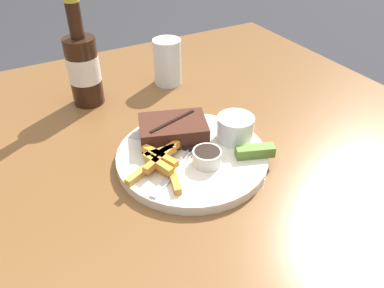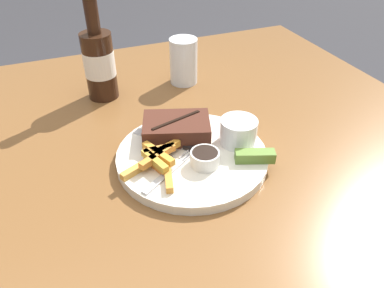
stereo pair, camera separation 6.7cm
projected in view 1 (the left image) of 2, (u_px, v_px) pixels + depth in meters
name	position (u px, v px, depth m)	size (l,w,h in m)	color
dining_table	(192.00, 192.00, 0.74)	(1.13, 1.16, 0.75)	brown
dinner_plate	(192.00, 157.00, 0.69)	(0.28, 0.28, 0.02)	silver
steak_portion	(173.00, 129.00, 0.71)	(0.15, 0.12, 0.04)	#472319
fries_pile	(160.00, 163.00, 0.64)	(0.12, 0.12, 0.02)	gold
coleslaw_cup	(236.00, 128.00, 0.70)	(0.07, 0.07, 0.05)	white
dipping_sauce_cup	(207.00, 157.00, 0.65)	(0.05, 0.05, 0.03)	silver
pickle_spear	(255.00, 151.00, 0.67)	(0.07, 0.05, 0.02)	#567A2D
fork_utensil	(172.00, 175.00, 0.63)	(0.12, 0.08, 0.00)	#B7B7BC
knife_utensil	(178.00, 145.00, 0.70)	(0.12, 0.14, 0.01)	#B7B7BC
beer_bottle	(83.00, 67.00, 0.82)	(0.07, 0.07, 0.25)	black
drinking_glass	(167.00, 62.00, 0.91)	(0.07, 0.07, 0.11)	silver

